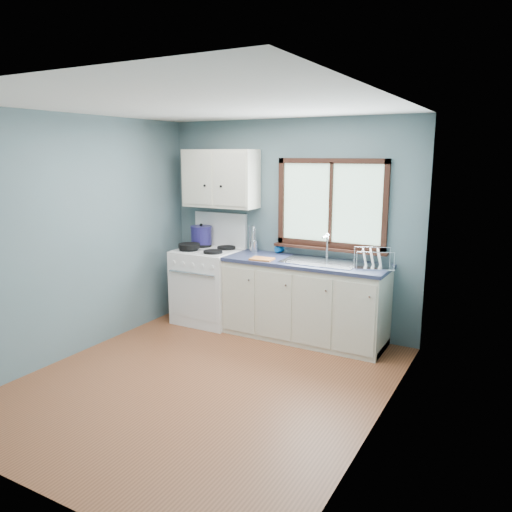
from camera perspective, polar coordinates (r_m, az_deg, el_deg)
The scene contains 19 objects.
floor at distance 4.85m, azimuth -5.86°, elevation -14.24°, with size 3.20×3.60×0.02m, color brown.
ceiling at distance 4.38m, azimuth -6.57°, elevation 16.93°, with size 3.20×3.60×0.02m, color white.
wall_back at distance 6.00m, azimuth 3.80°, elevation 3.45°, with size 3.20×0.02×2.50m, color slate.
wall_front at distance 3.19m, azimuth -25.30°, elevation -4.98°, with size 3.20×0.02×2.50m, color slate.
wall_left at distance 5.52m, azimuth -20.01°, elevation 2.07°, with size 0.02×3.60×2.50m, color slate.
wall_right at distance 3.77m, azimuth 14.26°, elevation -1.74°, with size 0.02×3.60×2.50m, color slate.
gas_range at distance 6.32m, azimuth -5.43°, elevation -3.14°, with size 0.76×0.69×1.36m.
base_cabinets at distance 5.75m, azimuth 5.55°, elevation -5.51°, with size 1.85×0.60×0.88m.
countertop at distance 5.63m, azimuth 5.64°, elevation -0.74°, with size 1.89×0.64×0.04m, color #212742.
sink at distance 5.57m, azimuth 7.33°, elevation -1.34°, with size 0.84×0.46×0.44m.
window at distance 5.73m, azimuth 8.54°, elevation 5.24°, with size 1.36×0.10×1.03m.
upper_cabinets at distance 6.19m, azimuth -4.09°, elevation 8.82°, with size 0.95×0.35×0.70m.
skillet at distance 6.19m, azimuth -7.60°, elevation 1.16°, with size 0.43×0.35×0.05m.
stockpot at distance 6.41m, azimuth -6.27°, elevation 2.41°, with size 0.28×0.28×0.27m.
utensil_crock at distance 6.11m, azimuth -0.21°, elevation 1.16°, with size 0.14×0.14×0.34m.
thermos at distance 6.11m, azimuth -0.42°, elevation 1.99°, with size 0.07×0.07×0.31m, color silver.
soap_bottle at distance 6.01m, azimuth 2.30°, elevation 1.39°, with size 0.09×0.09×0.23m, color #0C5CB1.
dish_towel at distance 5.64m, azimuth 0.69°, elevation -0.34°, with size 0.25×0.18×0.02m, color #CB7031.
dish_rack at distance 5.40m, azimuth 13.19°, elevation -0.70°, with size 0.49×0.43×0.21m.
Camera 1 is at (2.52, -3.56, 2.10)m, focal length 35.00 mm.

